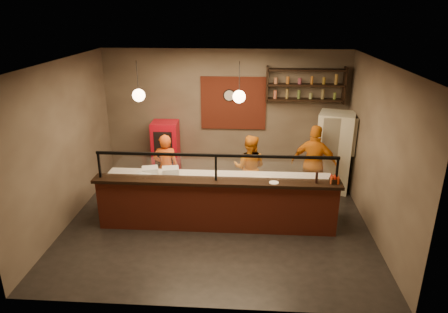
# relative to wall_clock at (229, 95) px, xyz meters

# --- Properties ---
(floor) EXTENTS (6.00, 6.00, 0.00)m
(floor) POSITION_rel_wall_clock_xyz_m (-0.10, -2.46, -2.10)
(floor) COLOR black
(floor) RESTS_ON ground
(ceiling) EXTENTS (6.00, 6.00, 0.00)m
(ceiling) POSITION_rel_wall_clock_xyz_m (-0.10, -2.46, 1.10)
(ceiling) COLOR #342D28
(ceiling) RESTS_ON wall_back
(wall_back) EXTENTS (6.00, 0.00, 6.00)m
(wall_back) POSITION_rel_wall_clock_xyz_m (-0.10, 0.04, -0.50)
(wall_back) COLOR #7C6D5B
(wall_back) RESTS_ON floor
(wall_left) EXTENTS (0.00, 5.00, 5.00)m
(wall_left) POSITION_rel_wall_clock_xyz_m (-3.10, -2.46, -0.50)
(wall_left) COLOR #7C6D5B
(wall_left) RESTS_ON floor
(wall_right) EXTENTS (0.00, 5.00, 5.00)m
(wall_right) POSITION_rel_wall_clock_xyz_m (2.90, -2.46, -0.50)
(wall_right) COLOR #7C6D5B
(wall_right) RESTS_ON floor
(wall_front) EXTENTS (6.00, 0.00, 6.00)m
(wall_front) POSITION_rel_wall_clock_xyz_m (-0.10, -4.96, -0.50)
(wall_front) COLOR #7C6D5B
(wall_front) RESTS_ON floor
(brick_patch) EXTENTS (1.60, 0.04, 1.30)m
(brick_patch) POSITION_rel_wall_clock_xyz_m (0.10, 0.01, -0.20)
(brick_patch) COLOR maroon
(brick_patch) RESTS_ON wall_back
(service_counter) EXTENTS (4.60, 0.25, 1.00)m
(service_counter) POSITION_rel_wall_clock_xyz_m (-0.10, -2.76, -1.60)
(service_counter) COLOR maroon
(service_counter) RESTS_ON floor
(counter_ledge) EXTENTS (4.70, 0.37, 0.06)m
(counter_ledge) POSITION_rel_wall_clock_xyz_m (-0.10, -2.76, -1.07)
(counter_ledge) COLOR black
(counter_ledge) RESTS_ON service_counter
(worktop_cabinet) EXTENTS (4.60, 0.75, 0.85)m
(worktop_cabinet) POSITION_rel_wall_clock_xyz_m (-0.10, -2.26, -1.68)
(worktop_cabinet) COLOR gray
(worktop_cabinet) RESTS_ON floor
(worktop) EXTENTS (4.60, 0.75, 0.05)m
(worktop) POSITION_rel_wall_clock_xyz_m (-0.10, -2.26, -1.23)
(worktop) COLOR white
(worktop) RESTS_ON worktop_cabinet
(sneeze_guard) EXTENTS (4.50, 0.05, 0.52)m
(sneeze_guard) POSITION_rel_wall_clock_xyz_m (-0.10, -2.76, -0.73)
(sneeze_guard) COLOR white
(sneeze_guard) RESTS_ON counter_ledge
(wall_shelving) EXTENTS (1.84, 0.28, 0.85)m
(wall_shelving) POSITION_rel_wall_clock_xyz_m (1.80, -0.14, 0.30)
(wall_shelving) COLOR black
(wall_shelving) RESTS_ON wall_back
(wall_clock) EXTENTS (0.30, 0.04, 0.30)m
(wall_clock) POSITION_rel_wall_clock_xyz_m (0.00, 0.00, 0.00)
(wall_clock) COLOR black
(wall_clock) RESTS_ON wall_back
(pendant_left) EXTENTS (0.24, 0.24, 0.77)m
(pendant_left) POSITION_rel_wall_clock_xyz_m (-1.60, -2.26, 0.45)
(pendant_left) COLOR black
(pendant_left) RESTS_ON ceiling
(pendant_right) EXTENTS (0.24, 0.24, 0.77)m
(pendant_right) POSITION_rel_wall_clock_xyz_m (0.30, -2.26, 0.45)
(pendant_right) COLOR black
(pendant_right) RESTS_ON ceiling
(cook_left) EXTENTS (0.59, 0.41, 1.54)m
(cook_left) POSITION_rel_wall_clock_xyz_m (-1.33, -1.49, -1.33)
(cook_left) COLOR #E45415
(cook_left) RESTS_ON floor
(cook_mid) EXTENTS (0.83, 0.69, 1.52)m
(cook_mid) POSITION_rel_wall_clock_xyz_m (0.53, -1.36, -1.34)
(cook_mid) COLOR orange
(cook_mid) RESTS_ON floor
(cook_right) EXTENTS (1.11, 0.77, 1.76)m
(cook_right) POSITION_rel_wall_clock_xyz_m (1.95, -1.34, -1.22)
(cook_right) COLOR orange
(cook_right) RESTS_ON floor
(fridge) EXTENTS (0.95, 0.91, 1.87)m
(fridge) POSITION_rel_wall_clock_xyz_m (2.50, -0.67, -1.16)
(fridge) COLOR beige
(fridge) RESTS_ON floor
(red_cooler) EXTENTS (0.65, 0.60, 1.48)m
(red_cooler) POSITION_rel_wall_clock_xyz_m (-1.57, -0.31, -1.36)
(red_cooler) COLOR red
(red_cooler) RESTS_ON floor
(pizza_dough) EXTENTS (0.55, 0.55, 0.01)m
(pizza_dough) POSITION_rel_wall_clock_xyz_m (0.81, -2.38, -1.19)
(pizza_dough) COLOR white
(pizza_dough) RESTS_ON worktop
(prep_tub_a) EXTENTS (0.38, 0.34, 0.16)m
(prep_tub_a) POSITION_rel_wall_clock_xyz_m (-1.50, -2.21, -1.12)
(prep_tub_a) COLOR white
(prep_tub_a) RESTS_ON worktop
(prep_tub_b) EXTENTS (0.38, 0.33, 0.17)m
(prep_tub_b) POSITION_rel_wall_clock_xyz_m (-1.08, -2.22, -1.12)
(prep_tub_b) COLOR silver
(prep_tub_b) RESTS_ON worktop
(prep_tub_c) EXTENTS (0.33, 0.29, 0.14)m
(prep_tub_c) POSITION_rel_wall_clock_xyz_m (-1.57, -2.53, -1.13)
(prep_tub_c) COLOR white
(prep_tub_c) RESTS_ON worktop
(rolling_pin) EXTENTS (0.29, 0.25, 0.06)m
(rolling_pin) POSITION_rel_wall_clock_xyz_m (-1.46, -2.29, -1.17)
(rolling_pin) COLOR yellow
(rolling_pin) RESTS_ON worktop
(condiment_caddy) EXTENTS (0.19, 0.17, 0.09)m
(condiment_caddy) POSITION_rel_wall_clock_xyz_m (2.10, -2.74, -0.99)
(condiment_caddy) COLOR black
(condiment_caddy) RESTS_ON counter_ledge
(pepper_mill) EXTENTS (0.06, 0.06, 0.21)m
(pepper_mill) POSITION_rel_wall_clock_xyz_m (1.76, -2.76, -0.93)
(pepper_mill) COLOR black
(pepper_mill) RESTS_ON counter_ledge
(small_plate) EXTENTS (0.21, 0.21, 0.01)m
(small_plate) POSITION_rel_wall_clock_xyz_m (0.98, -2.81, -1.03)
(small_plate) COLOR white
(small_plate) RESTS_ON counter_ledge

